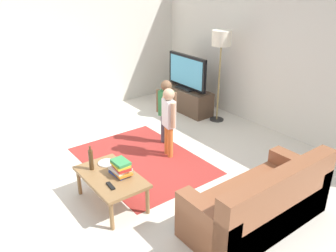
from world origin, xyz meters
TOP-DOWN VIEW (x-y plane):
  - ground at (0.00, 0.00)m, footprint 7.80×7.80m
  - wall_back at (0.00, 3.00)m, footprint 6.00×0.12m
  - wall_left at (-3.00, 0.00)m, footprint 0.12×6.00m
  - area_rug at (-0.32, 0.33)m, footprint 2.20×1.60m
  - tv_stand at (-1.57, 2.30)m, footprint 1.20×0.44m
  - tv at (-1.57, 2.28)m, footprint 1.10×0.28m
  - couch at (1.82, 0.59)m, footprint 0.80×1.80m
  - floor_lamp at (-0.81, 2.45)m, footprint 0.36×0.36m
  - child_near_tv at (-0.61, 1.02)m, footprint 0.35×0.22m
  - child_center at (-0.22, 0.78)m, footprint 0.38×0.18m
  - coffee_table at (0.37, -0.59)m, footprint 1.00×0.60m
  - book_stack at (0.42, -0.47)m, footprint 0.31×0.22m
  - bottle at (0.09, -0.71)m, footprint 0.06×0.06m
  - tv_remote at (0.59, -0.71)m, footprint 0.17×0.06m
  - plate at (0.07, -0.49)m, footprint 0.22×0.22m

SIDE VIEW (x-z plane):
  - ground at x=0.00m, z-range 0.00..0.00m
  - area_rug at x=-0.32m, z-range 0.00..0.01m
  - tv_stand at x=-1.57m, z-range -0.01..0.49m
  - couch at x=1.82m, z-range -0.14..0.72m
  - coffee_table at x=0.37m, z-range 0.16..0.58m
  - plate at x=0.07m, z-range 0.42..0.44m
  - tv_remote at x=0.59m, z-range 0.42..0.44m
  - book_stack at x=0.42m, z-range 0.42..0.61m
  - bottle at x=0.09m, z-range 0.40..0.73m
  - child_near_tv at x=-0.61m, z-range 0.12..1.25m
  - child_center at x=-0.22m, z-range 0.12..1.26m
  - tv at x=-1.57m, z-range 0.49..1.20m
  - wall_back at x=0.00m, z-range 0.00..2.70m
  - wall_left at x=-3.00m, z-range 0.00..2.70m
  - floor_lamp at x=-0.81m, z-range 0.65..2.43m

